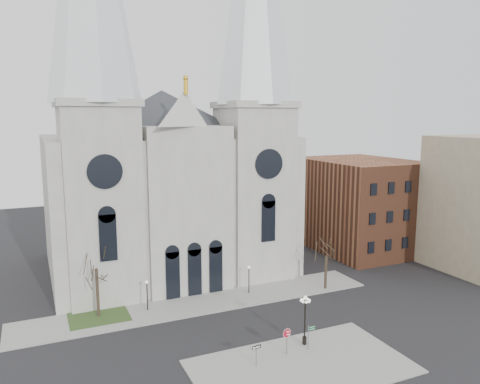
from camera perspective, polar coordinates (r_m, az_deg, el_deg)
name	(u,v)px	position (r m, az deg, el deg)	size (l,w,h in m)	color
ground	(243,348)	(44.38, 0.40, -18.45)	(160.00, 160.00, 0.00)	black
sidewalk_near	(301,366)	(41.74, 7.47, -20.34)	(18.00, 10.00, 0.14)	gray
sidewalk_far	(202,303)	(53.60, -4.64, -13.33)	(40.00, 6.00, 0.14)	gray
grass_patch	(99,317)	(52.22, -16.84, -14.33)	(6.00, 5.00, 0.18)	#2A401B
cathedral	(169,133)	(60.86, -8.65, 7.12)	(33.00, 26.66, 54.00)	#9E9C93
bg_building_brick	(359,204)	(75.30, 14.32, -1.47)	(14.00, 18.00, 14.00)	brown
tree_left	(96,266)	(50.32, -17.14, -8.57)	(3.20, 3.20, 7.50)	#2C2119
tree_right	(326,254)	(56.98, 10.48, -7.39)	(3.20, 3.20, 6.00)	#2C2119
ped_lamp_left	(147,290)	(51.69, -11.27, -11.67)	(0.32, 0.32, 3.26)	black
ped_lamp_right	(249,275)	(55.37, 1.10, -10.05)	(0.32, 0.32, 3.26)	black
stop_sign	(287,336)	(42.52, 5.73, -17.02)	(0.82, 0.29, 2.37)	slate
globe_lamp	(305,314)	(43.81, 7.93, -14.50)	(1.27, 1.27, 4.63)	black
one_way_sign	(256,351)	(40.69, 2.00, -18.83)	(0.85, 0.15, 1.95)	slate
street_name_sign	(309,335)	(43.60, 8.42, -16.92)	(0.72, 0.10, 2.25)	slate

